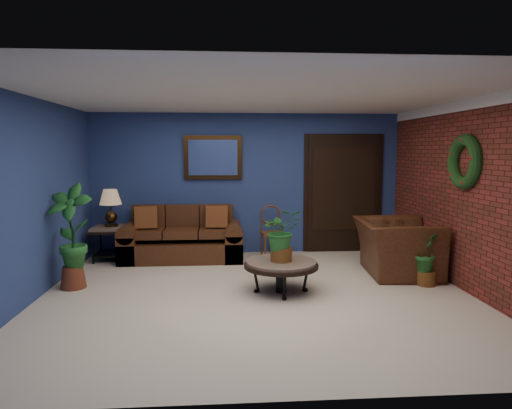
{
  "coord_description": "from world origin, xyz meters",
  "views": [
    {
      "loc": [
        -0.42,
        -5.65,
        1.84
      ],
      "look_at": [
        0.02,
        0.55,
        1.11
      ],
      "focal_mm": 32.0,
      "sensor_mm": 36.0,
      "label": 1
    }
  ],
  "objects": [
    {
      "name": "floor",
      "position": [
        0.0,
        0.0,
        0.0
      ],
      "size": [
        5.5,
        5.5,
        0.0
      ],
      "primitive_type": "plane",
      "color": "beige",
      "rests_on": "ground"
    },
    {
      "name": "wall_back",
      "position": [
        0.0,
        2.5,
        1.25
      ],
      "size": [
        5.5,
        0.04,
        2.5
      ],
      "primitive_type": "cube",
      "color": "navy",
      "rests_on": "ground"
    },
    {
      "name": "wall_left",
      "position": [
        -2.75,
        0.0,
        1.25
      ],
      "size": [
        0.04,
        5.0,
        2.5
      ],
      "primitive_type": "cube",
      "color": "navy",
      "rests_on": "ground"
    },
    {
      "name": "wall_right_brick",
      "position": [
        2.75,
        0.0,
        1.25
      ],
      "size": [
        0.04,
        5.0,
        2.5
      ],
      "primitive_type": "cube",
      "color": "maroon",
      "rests_on": "ground"
    },
    {
      "name": "ceiling",
      "position": [
        0.0,
        0.0,
        2.5
      ],
      "size": [
        5.5,
        5.0,
        0.02
      ],
      "primitive_type": "cube",
      "color": "silver",
      "rests_on": "wall_back"
    },
    {
      "name": "crown_molding",
      "position": [
        2.72,
        0.0,
        2.43
      ],
      "size": [
        0.03,
        5.0,
        0.14
      ],
      "primitive_type": "cube",
      "color": "white",
      "rests_on": "wall_right_brick"
    },
    {
      "name": "wall_mirror",
      "position": [
        -0.6,
        2.46,
        1.72
      ],
      "size": [
        1.02,
        0.06,
        0.77
      ],
      "primitive_type": "cube",
      "color": "#3B240F",
      "rests_on": "wall_back"
    },
    {
      "name": "closet_door",
      "position": [
        1.75,
        2.47,
        1.05
      ],
      "size": [
        1.44,
        0.06,
        2.18
      ],
      "primitive_type": "cube",
      "color": "black",
      "rests_on": "wall_back"
    },
    {
      "name": "wreath",
      "position": [
        2.69,
        0.05,
        1.7
      ],
      "size": [
        0.16,
        0.72,
        0.72
      ],
      "primitive_type": "torus",
      "rotation": [
        0.0,
        1.57,
        0.0
      ],
      "color": "black",
      "rests_on": "wall_right_brick"
    },
    {
      "name": "sofa",
      "position": [
        -1.12,
        2.08,
        0.3
      ],
      "size": [
        2.03,
        0.88,
        0.91
      ],
      "color": "#4D2A16",
      "rests_on": "ground"
    },
    {
      "name": "coffee_table",
      "position": [
        0.32,
        0.12,
        0.36
      ],
      "size": [
        0.97,
        0.97,
        0.42
      ],
      "rotation": [
        0.0,
        0.0,
        0.17
      ],
      "color": "#534E49",
      "rests_on": "ground"
    },
    {
      "name": "end_table",
      "position": [
        -2.3,
        2.05,
        0.44
      ],
      "size": [
        0.63,
        0.63,
        0.58
      ],
      "color": "#534E49",
      "rests_on": "ground"
    },
    {
      "name": "table_lamp",
      "position": [
        -2.3,
        2.05,
        0.97
      ],
      "size": [
        0.36,
        0.36,
        0.6
      ],
      "color": "#3B240F",
      "rests_on": "end_table"
    },
    {
      "name": "side_chair",
      "position": [
        0.41,
        2.12,
        0.51
      ],
      "size": [
        0.42,
        0.42,
        0.9
      ],
      "rotation": [
        0.0,
        0.0,
        0.11
      ],
      "color": "#542D18",
      "rests_on": "ground"
    },
    {
      "name": "armchair",
      "position": [
        2.15,
        0.86,
        0.41
      ],
      "size": [
        1.19,
        1.33,
        0.81
      ],
      "primitive_type": "imported",
      "rotation": [
        0.0,
        0.0,
        1.49
      ],
      "color": "#4D2A16",
      "rests_on": "ground"
    },
    {
      "name": "coffee_plant",
      "position": [
        0.32,
        0.12,
        0.78
      ],
      "size": [
        0.56,
        0.51,
        0.68
      ],
      "color": "brown",
      "rests_on": "coffee_table"
    },
    {
      "name": "floor_plant",
      "position": [
        2.35,
        0.28,
        0.38
      ],
      "size": [
        0.4,
        0.35,
        0.76
      ],
      "color": "brown",
      "rests_on": "ground"
    },
    {
      "name": "tall_plant",
      "position": [
        -2.45,
        0.49,
        0.76
      ],
      "size": [
        0.71,
        0.58,
        1.41
      ],
      "color": "brown",
      "rests_on": "ground"
    }
  ]
}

